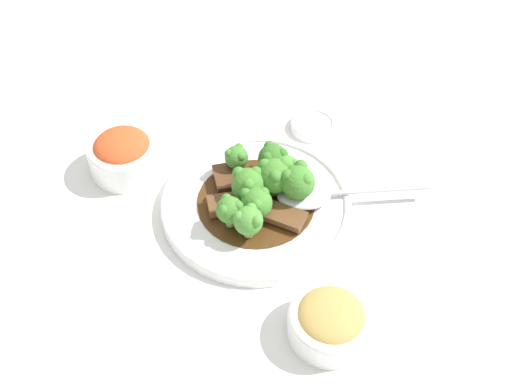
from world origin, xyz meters
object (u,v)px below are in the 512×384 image
beef_strip_2 (227,204)px  serving_spoon (313,193)px  main_plate (256,204)px  broccoli_floret_4 (248,220)px  broccoli_floret_0 (255,202)px  sauce_dish (313,125)px  broccoli_floret_5 (286,169)px  side_bowl_appetizer (330,321)px  broccoli_floret_6 (274,175)px  broccoli_floret_7 (298,180)px  side_bowl_kimchi (123,154)px  beef_strip_0 (225,178)px  broccoli_floret_8 (273,158)px  beef_strip_1 (279,214)px  broccoli_floret_1 (236,157)px  broccoli_floret_3 (248,183)px  broccoli_floret_2 (230,210)px

beef_strip_2 → serving_spoon: size_ratio=0.26×
main_plate → broccoli_floret_4: broccoli_floret_4 is taller
broccoli_floret_0 → sauce_dish: size_ratio=0.67×
sauce_dish → broccoli_floret_5: bearing=-21.4°
main_plate → side_bowl_appetizer: bearing=23.0°
broccoli_floret_6 → sauce_dish: size_ratio=0.80×
broccoli_floret_7 → side_bowl_kimchi: (-0.07, -0.24, -0.02)m
beef_strip_0 → broccoli_floret_7: broccoli_floret_7 is taller
broccoli_floret_0 → broccoli_floret_5: bearing=145.2°
broccoli_floret_8 → main_plate: bearing=-25.0°
sauce_dish → broccoli_floret_8: bearing=-31.1°
beef_strip_1 → side_bowl_kimchi: bearing=-116.7°
broccoli_floret_4 → main_plate: bearing=169.7°
broccoli_floret_1 → side_bowl_appetizer: bearing=23.6°
broccoli_floret_8 → side_bowl_kimchi: broccoli_floret_8 is taller
broccoli_floret_3 → beef_strip_0: bearing=-135.0°
side_bowl_appetizer → broccoli_floret_8: bearing=-166.8°
broccoli_floret_8 → side_bowl_kimchi: (-0.03, -0.21, -0.02)m
broccoli_floret_4 → side_bowl_appetizer: bearing=35.0°
main_plate → sauce_dish: size_ratio=3.73×
broccoli_floret_3 → broccoli_floret_7: 0.06m
serving_spoon → broccoli_floret_1: bearing=-115.5°
side_bowl_appetizer → beef_strip_1: bearing=-162.5°
beef_strip_1 → broccoli_floret_7: 0.05m
serving_spoon → side_bowl_appetizer: 0.19m
main_plate → broccoli_floret_7: 0.07m
broccoli_floret_0 → broccoli_floret_5: broccoli_floret_0 is taller
broccoli_floret_5 → serving_spoon: bearing=51.0°
broccoli_floret_8 → broccoli_floret_1: bearing=-93.0°
broccoli_floret_1 → main_plate: bearing=25.7°
beef_strip_1 → broccoli_floret_6: 0.05m
main_plate → broccoli_floret_4: (0.06, -0.01, 0.04)m
broccoli_floret_1 → broccoli_floret_2: bearing=-4.9°
broccoli_floret_1 → broccoli_floret_6: 0.06m
broccoli_floret_1 → side_bowl_appetizer: broccoli_floret_1 is taller
main_plate → beef_strip_2: size_ratio=4.63×
broccoli_floret_2 → serving_spoon: 0.12m
broccoli_floret_8 → broccoli_floret_2: bearing=-32.0°
broccoli_floret_7 → side_bowl_kimchi: bearing=-107.3°
broccoli_floret_4 → broccoli_floret_7: 0.09m
beef_strip_1 → broccoli_floret_5: bearing=170.7°
beef_strip_1 → main_plate: bearing=-135.3°
main_plate → broccoli_floret_8: 0.07m
side_bowl_kimchi → side_bowl_appetizer: side_bowl_kimchi is taller
side_bowl_kimchi → sauce_dish: side_bowl_kimchi is taller
serving_spoon → side_bowl_kimchi: 0.27m
beef_strip_0 → serving_spoon: size_ratio=0.25×
broccoli_floret_0 → broccoli_floret_7: bearing=119.2°
main_plate → broccoli_floret_0: (0.03, -0.00, 0.04)m
beef_strip_2 → side_bowl_appetizer: side_bowl_appetizer is taller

